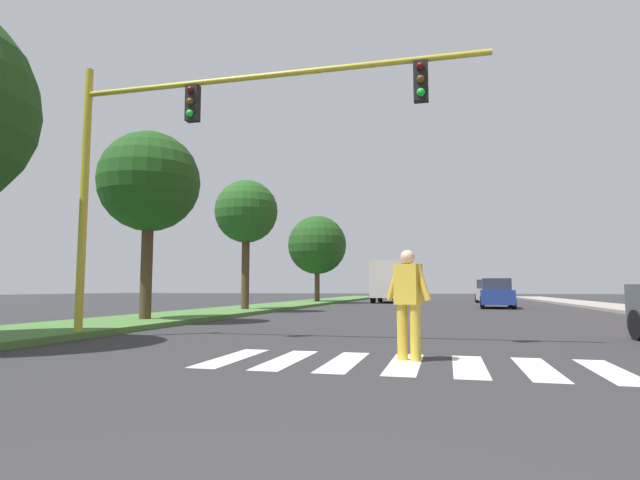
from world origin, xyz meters
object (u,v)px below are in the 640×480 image
Objects in this scene: sedan_midblock at (497,294)px; sedan_distant at (488,292)px; tree_mid at (149,183)px; tree_distant at (317,245)px; pedestrian_performer at (408,299)px; truck_box_delivery at (390,281)px; traffic_light_gantry at (191,137)px; tree_far at (246,212)px; sedan_far_horizon at (397,291)px.

sedan_distant is at bearing 88.04° from sedan_midblock.
tree_mid reaches higher than sedan_midblock.
tree_distant reaches higher than pedestrian_performer.
sedan_midblock is at bearing -91.96° from sedan_distant.
sedan_distant reaches higher than sedan_midblock.
tree_distant is 1.00× the size of truck_box_delivery.
traffic_light_gantry is at bearing -49.14° from tree_mid.
traffic_light_gantry reaches higher than tree_far.
tree_far is 18.01m from truck_box_delivery.
traffic_light_gantry reaches higher than pedestrian_performer.
tree_distant is at bearing 98.29° from traffic_light_gantry.
tree_distant is 1.50× the size of sedan_midblock.
tree_far reaches higher than pedestrian_performer.
traffic_light_gantry is 6.10m from pedestrian_performer.
sedan_far_horizon is 10.85m from truck_box_delivery.
tree_mid is 1.32× the size of sedan_distant.
tree_far is 0.96× the size of truck_box_delivery.
tree_distant reaches higher than sedan_distant.
sedan_distant reaches higher than sedan_far_horizon.
traffic_light_gantry reaches higher than truck_box_delivery.
sedan_distant is (3.67, 33.69, -0.13)m from pedestrian_performer.
tree_far is at bearing -89.45° from tree_distant.
sedan_distant is 0.72× the size of truck_box_delivery.
truck_box_delivery is at bearing 87.78° from traffic_light_gantry.
tree_distant is at bearing 90.55° from tree_far.
pedestrian_performer is at bearing -96.22° from sedan_distant.
tree_far is at bearing -105.62° from truck_box_delivery.
sedan_midblock is at bearing -52.94° from truck_box_delivery.
sedan_far_horizon is at bearing 82.90° from tree_mid.
tree_far is 1.43× the size of sedan_far_horizon.
traffic_light_gantry is (3.79, -26.00, 0.15)m from tree_distant.
pedestrian_performer is at bearing -35.95° from tree_mid.
tree_far is 13.90m from tree_distant.
truck_box_delivery is (-3.59, 30.99, 0.70)m from pedestrian_performer.
tree_distant reaches higher than tree_mid.
tree_mid is at bearing -113.96° from sedan_distant.
tree_mid is at bearing -101.30° from truck_box_delivery.
tree_distant is 1.48× the size of sedan_far_horizon.
pedestrian_performer is at bearing -98.49° from sedan_midblock.
sedan_midblock is (7.99, 20.13, -3.60)m from traffic_light_gantry.
tree_far is at bearing -98.69° from sedan_far_horizon.
tree_far is 12.64m from traffic_light_gantry.
tree_distant is 13.61m from sedan_midblock.
tree_mid reaches higher than sedan_far_horizon.
tree_mid is at bearing 144.05° from pedestrian_performer.
tree_far is at bearing -145.42° from sedan_midblock.
truck_box_delivery is (-6.86, 9.08, 0.88)m from sedan_midblock.
tree_mid is 36.06m from sedan_far_horizon.
tree_mid is at bearing -97.10° from sedan_far_horizon.
tree_distant is 15.10m from sedan_far_horizon.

